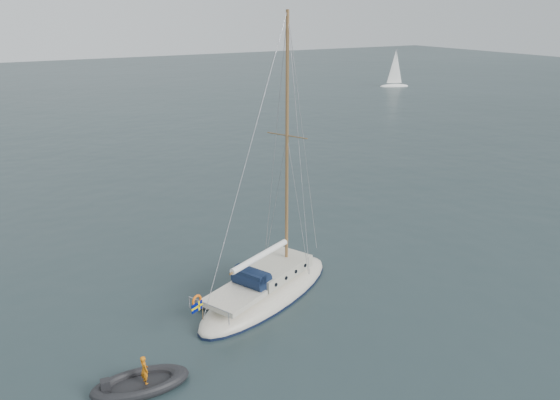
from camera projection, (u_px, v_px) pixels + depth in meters
ground at (267, 270)px, 32.19m from camera, size 300.00×300.00×0.00m
sailboat at (267, 277)px, 28.84m from camera, size 10.68×3.20×15.21m
dinghy at (224, 301)px, 28.38m from camera, size 2.88×1.30×0.41m
rib at (140, 383)px, 22.10m from camera, size 3.98×1.81×1.47m
distant_yacht_b at (395, 69)px, 105.62m from camera, size 5.86×3.13×7.77m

